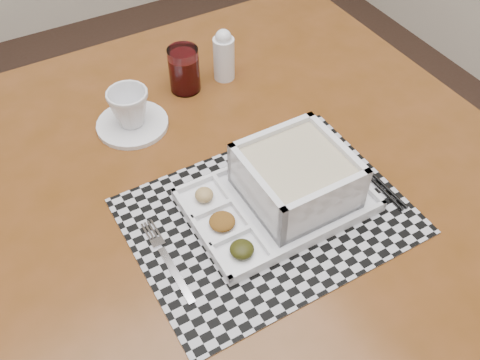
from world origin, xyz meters
name	(u,v)px	position (x,y,z in m)	size (l,w,h in m)	color
dining_table	(236,198)	(0.80, 0.39, 0.74)	(1.11, 1.11, 0.82)	#522E0F
placemat	(268,216)	(0.80, 0.26, 0.82)	(0.48, 0.36, 0.00)	#A9A8B0
serving_tray	(290,185)	(0.85, 0.27, 0.86)	(0.32, 0.22, 0.10)	white
fork	(167,258)	(0.60, 0.26, 0.83)	(0.02, 0.19, 0.00)	silver
spoon	(339,148)	(1.01, 0.33, 0.83)	(0.04, 0.18, 0.01)	silver
chopsticks	(363,167)	(1.01, 0.27, 0.83)	(0.02, 0.24, 0.01)	black
saucer	(133,124)	(0.67, 0.60, 0.83)	(0.15, 0.15, 0.01)	white
cup	(129,108)	(0.67, 0.60, 0.87)	(0.09, 0.09, 0.08)	white
juice_glass	(184,71)	(0.83, 0.66, 0.87)	(0.07, 0.07, 0.10)	white
creamer_bottle	(224,55)	(0.92, 0.66, 0.88)	(0.05, 0.05, 0.12)	white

